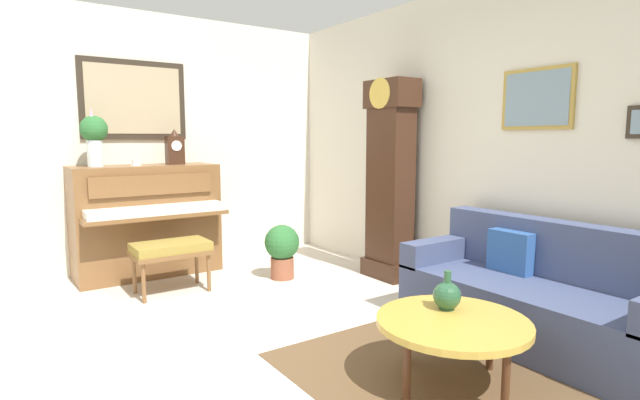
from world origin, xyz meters
TOP-DOWN VIEW (x-y plane):
  - ground_plane at (0.00, 0.00)m, footprint 6.40×6.00m
  - wall_left at (-2.60, 0.00)m, footprint 0.13×4.90m
  - wall_back at (0.01, 2.40)m, footprint 5.30×0.13m
  - area_rug at (1.24, 0.89)m, footprint 2.10×1.50m
  - piano at (-2.23, 0.09)m, footprint 0.87×1.44m
  - piano_bench at (-1.45, 0.09)m, footprint 0.42×0.70m
  - grandfather_clock at (-0.70, 2.13)m, footprint 0.52×0.34m
  - couch at (1.11, 1.91)m, footprint 1.90×0.80m
  - coffee_table at (1.21, 0.88)m, footprint 0.88×0.88m
  - mantel_clock at (-2.23, 0.41)m, footprint 0.13×0.18m
  - flower_vase at (-2.23, -0.38)m, footprint 0.26×0.26m
  - teacup at (-2.18, -0.01)m, footprint 0.12×0.12m
  - green_jug at (1.07, 0.98)m, footprint 0.17×0.17m
  - potted_plant at (-1.28, 1.18)m, footprint 0.36×0.36m

SIDE VIEW (x-z plane):
  - ground_plane at x=0.00m, z-range -0.10..0.00m
  - area_rug at x=1.24m, z-range 0.00..0.01m
  - couch at x=1.11m, z-range -0.11..0.73m
  - potted_plant at x=-1.28m, z-range 0.04..0.60m
  - coffee_table at x=1.21m, z-range 0.17..0.58m
  - piano_bench at x=-1.45m, z-range 0.17..0.65m
  - green_jug at x=1.07m, z-range 0.38..0.62m
  - piano at x=-2.23m, z-range 0.01..1.17m
  - grandfather_clock at x=-0.70m, z-range -0.05..1.98m
  - teacup at x=-2.18m, z-range 1.16..1.22m
  - mantel_clock at x=-2.23m, z-range 1.14..1.52m
  - wall_back at x=0.01m, z-range 0.00..2.80m
  - wall_left at x=-2.60m, z-range 0.01..2.81m
  - flower_vase at x=-2.23m, z-range 1.19..1.77m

